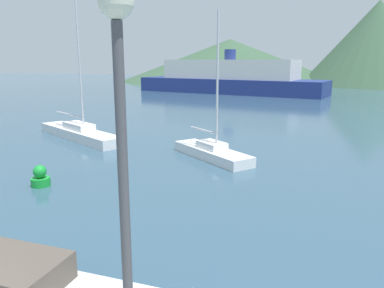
{
  "coord_description": "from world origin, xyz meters",
  "views": [
    {
      "loc": [
        6.81,
        -2.87,
        5.26
      ],
      "look_at": [
        0.31,
        14.0,
        1.2
      ],
      "focal_mm": 35.0,
      "sensor_mm": 36.0,
      "label": 1
    }
  ],
  "objects": [
    {
      "name": "hill_central",
      "position": [
        13.88,
        88.42,
        8.83
      ],
      "size": [
        30.43,
        30.43,
        17.66
      ],
      "color": "#38563D",
      "rests_on": "ground_plane"
    },
    {
      "name": "buoy_marker",
      "position": [
        -4.71,
        9.02,
        0.38
      ],
      "size": [
        0.79,
        0.79,
        0.91
      ],
      "color": "green",
      "rests_on": "ground_plane"
    },
    {
      "name": "sailboat_inner",
      "position": [
        0.67,
        16.07,
        0.41
      ],
      "size": [
        5.33,
        4.41,
        7.7
      ],
      "rotation": [
        0.0,
        0.0,
        -0.62
      ],
      "color": "white",
      "rests_on": "ground_plane"
    },
    {
      "name": "hill_west",
      "position": [
        -19.91,
        93.95,
        5.3
      ],
      "size": [
        55.96,
        55.96,
        10.6
      ],
      "color": "#38563D",
      "rests_on": "ground_plane"
    },
    {
      "name": "ferry_distant",
      "position": [
        -9.71,
        57.11,
        2.35
      ],
      "size": [
        31.62,
        12.23,
        6.96
      ],
      "rotation": [
        0.0,
        0.0,
        -0.16
      ],
      "color": "navy",
      "rests_on": "ground_plane"
    },
    {
      "name": "streetlamp",
      "position": [
        4.64,
        0.59,
        4.34
      ],
      "size": [
        0.37,
        0.37,
        5.21
      ],
      "color": "#4C4C51",
      "rests_on": "dock"
    },
    {
      "name": "sailboat_middle",
      "position": [
        -9.43,
        17.81,
        0.47
      ],
      "size": [
        8.71,
        5.24,
        11.19
      ],
      "rotation": [
        0.0,
        0.0,
        -0.44
      ],
      "color": "white",
      "rests_on": "ground_plane"
    }
  ]
}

